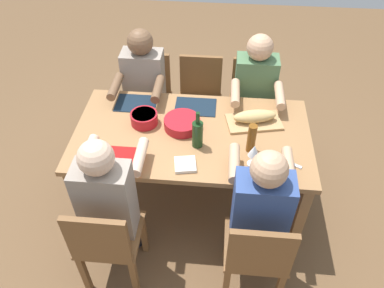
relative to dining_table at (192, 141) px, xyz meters
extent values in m
plane|color=brown|center=(0.00, 0.00, -0.65)|extent=(8.00, 8.00, 0.00)
cube|color=#9E7044|center=(0.00, 0.00, 0.07)|extent=(1.72, 0.93, 0.04)
cube|color=#9E7044|center=(-0.80, -0.41, -0.30)|extent=(0.07, 0.07, 0.70)
cube|color=#9E7044|center=(0.80, -0.41, -0.30)|extent=(0.07, 0.07, 0.70)
cube|color=#9E7044|center=(-0.80, 0.41, -0.30)|extent=(0.07, 0.07, 0.70)
cube|color=#9E7044|center=(0.80, 0.41, -0.30)|extent=(0.07, 0.07, 0.70)
cube|color=brown|center=(-0.47, -0.71, -0.22)|extent=(0.40, 0.40, 0.03)
cube|color=brown|center=(-0.47, -0.89, 0.00)|extent=(0.38, 0.04, 0.40)
cube|color=brown|center=(-0.64, -0.54, -0.44)|extent=(0.04, 0.04, 0.42)
cube|color=brown|center=(-0.30, -0.54, -0.44)|extent=(0.04, 0.04, 0.42)
cube|color=brown|center=(-0.64, -0.88, -0.44)|extent=(0.04, 0.04, 0.42)
cube|color=brown|center=(-0.30, -0.88, -0.44)|extent=(0.04, 0.04, 0.42)
cylinder|color=#2D2D38|center=(-0.55, -0.49, -0.43)|extent=(0.11, 0.11, 0.45)
cylinder|color=#2D2D38|center=(-0.39, -0.49, -0.43)|extent=(0.11, 0.11, 0.45)
cube|color=#4C724C|center=(-0.47, -0.65, 0.07)|extent=(0.34, 0.20, 0.55)
cylinder|color=tan|center=(-0.64, -0.38, 0.19)|extent=(0.07, 0.30, 0.07)
cylinder|color=tan|center=(-0.30, -0.38, 0.19)|extent=(0.07, 0.30, 0.07)
sphere|color=tan|center=(-0.47, -0.65, 0.44)|extent=(0.21, 0.21, 0.21)
cube|color=brown|center=(-0.47, 0.71, -0.22)|extent=(0.40, 0.40, 0.03)
cube|color=brown|center=(-0.47, 0.89, 0.00)|extent=(0.38, 0.04, 0.40)
cube|color=brown|center=(-0.30, 0.54, -0.44)|extent=(0.04, 0.04, 0.42)
cube|color=brown|center=(-0.64, 0.54, -0.44)|extent=(0.04, 0.04, 0.42)
cube|color=brown|center=(-0.30, 0.88, -0.44)|extent=(0.04, 0.04, 0.42)
cylinder|color=#2D2D38|center=(-0.39, 0.49, -0.43)|extent=(0.11, 0.11, 0.45)
cylinder|color=#2D2D38|center=(-0.55, 0.49, -0.43)|extent=(0.11, 0.11, 0.45)
cube|color=#334C8C|center=(-0.47, 0.65, 0.07)|extent=(0.34, 0.20, 0.55)
cylinder|color=tan|center=(-0.30, 0.38, 0.19)|extent=(0.07, 0.30, 0.07)
cylinder|color=tan|center=(-0.64, 0.38, 0.19)|extent=(0.07, 0.30, 0.07)
sphere|color=tan|center=(-0.47, 0.65, 0.44)|extent=(0.21, 0.21, 0.21)
cube|color=brown|center=(0.47, 0.71, -0.22)|extent=(0.40, 0.40, 0.03)
cube|color=brown|center=(0.47, 0.89, 0.00)|extent=(0.38, 0.04, 0.40)
cube|color=brown|center=(0.64, 0.54, -0.44)|extent=(0.04, 0.04, 0.42)
cube|color=brown|center=(0.30, 0.54, -0.44)|extent=(0.04, 0.04, 0.42)
cube|color=brown|center=(0.64, 0.88, -0.44)|extent=(0.04, 0.04, 0.42)
cube|color=brown|center=(0.30, 0.88, -0.44)|extent=(0.04, 0.04, 0.42)
cylinder|color=#2D2D38|center=(0.55, 0.49, -0.43)|extent=(0.11, 0.11, 0.45)
cylinder|color=#2D2D38|center=(0.39, 0.49, -0.43)|extent=(0.11, 0.11, 0.45)
cube|color=gray|center=(0.47, 0.65, 0.07)|extent=(0.34, 0.20, 0.55)
cylinder|color=beige|center=(0.64, 0.38, 0.19)|extent=(0.07, 0.30, 0.07)
cylinder|color=beige|center=(0.30, 0.38, 0.19)|extent=(0.07, 0.30, 0.07)
sphere|color=beige|center=(0.47, 0.65, 0.44)|extent=(0.21, 0.21, 0.21)
cube|color=brown|center=(0.47, -0.71, -0.22)|extent=(0.40, 0.40, 0.03)
cube|color=brown|center=(0.47, -0.89, 0.00)|extent=(0.38, 0.04, 0.40)
cube|color=brown|center=(0.30, -0.54, -0.44)|extent=(0.04, 0.04, 0.42)
cube|color=brown|center=(0.64, -0.54, -0.44)|extent=(0.04, 0.04, 0.42)
cube|color=brown|center=(0.30, -0.88, -0.44)|extent=(0.04, 0.04, 0.42)
cube|color=brown|center=(0.64, -0.88, -0.44)|extent=(0.04, 0.04, 0.42)
cylinder|color=#2D2D38|center=(0.39, -0.49, -0.43)|extent=(0.11, 0.11, 0.45)
cylinder|color=#2D2D38|center=(0.55, -0.49, -0.43)|extent=(0.11, 0.11, 0.45)
cube|color=gray|center=(0.47, -0.65, 0.07)|extent=(0.34, 0.20, 0.55)
cylinder|color=brown|center=(0.30, -0.38, 0.19)|extent=(0.07, 0.30, 0.07)
cylinder|color=brown|center=(0.64, -0.38, 0.19)|extent=(0.07, 0.30, 0.07)
sphere|color=brown|center=(0.47, -0.65, 0.44)|extent=(0.21, 0.21, 0.21)
cube|color=brown|center=(0.00, -0.71, -0.22)|extent=(0.40, 0.40, 0.03)
cube|color=brown|center=(0.00, -0.89, 0.00)|extent=(0.38, 0.04, 0.40)
cube|color=brown|center=(-0.17, -0.54, -0.44)|extent=(0.04, 0.04, 0.42)
cube|color=brown|center=(0.17, -0.54, -0.44)|extent=(0.04, 0.04, 0.42)
cube|color=brown|center=(-0.17, -0.88, -0.44)|extent=(0.04, 0.04, 0.42)
cube|color=brown|center=(0.17, -0.88, -0.44)|extent=(0.04, 0.04, 0.42)
cylinder|color=#B21923|center=(0.36, -0.08, 0.13)|extent=(0.20, 0.20, 0.09)
cylinder|color=beige|center=(0.36, -0.08, 0.16)|extent=(0.18, 0.18, 0.03)
cylinder|color=#B21923|center=(0.08, -0.06, 0.12)|extent=(0.27, 0.27, 0.07)
cylinder|color=#669E33|center=(0.08, -0.06, 0.15)|extent=(0.24, 0.24, 0.03)
cube|color=tan|center=(-0.45, -0.15, 0.10)|extent=(0.44, 0.30, 0.02)
ellipsoid|color=tan|center=(-0.45, -0.15, 0.15)|extent=(0.34, 0.18, 0.09)
cylinder|color=#193819|center=(-0.05, 0.12, 0.19)|extent=(0.08, 0.08, 0.20)
cylinder|color=#193819|center=(-0.05, 0.12, 0.33)|extent=(0.03, 0.03, 0.09)
cylinder|color=brown|center=(-0.42, 0.14, 0.20)|extent=(0.06, 0.06, 0.22)
cylinder|color=silver|center=(-0.43, 0.27, 0.09)|extent=(0.07, 0.07, 0.01)
cylinder|color=silver|center=(-0.43, 0.27, 0.13)|extent=(0.01, 0.01, 0.07)
cone|color=silver|center=(-0.43, 0.27, 0.21)|extent=(0.08, 0.08, 0.08)
cube|color=maroon|center=(0.47, 0.31, 0.09)|extent=(0.32, 0.23, 0.01)
cube|color=#142333|center=(0.47, -0.31, 0.09)|extent=(0.32, 0.23, 0.01)
cube|color=#142333|center=(0.00, -0.31, 0.09)|extent=(0.32, 0.23, 0.01)
cube|color=silver|center=(-0.65, 0.23, 0.09)|extent=(0.22, 0.12, 0.01)
cube|color=white|center=(0.01, 0.33, 0.10)|extent=(0.16, 0.16, 0.02)
camera|label=1|loc=(-0.19, 2.07, 1.94)|focal=35.85mm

